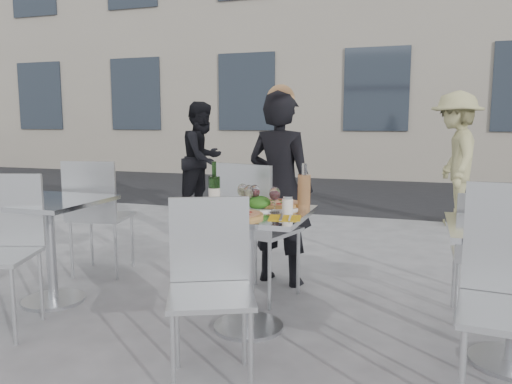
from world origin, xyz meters
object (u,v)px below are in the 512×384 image
(side_table_left, at_px, (50,229))
(woman_diner, at_px, (280,189))
(napkin_right, at_px, (285,218))
(main_table, at_px, (248,245))
(sugar_shaker, at_px, (288,205))
(pedestrian_b, at_px, (455,159))
(wineglass_white_b, at_px, (249,193))
(chair_near, at_px, (210,273))
(wineglass_red_b, at_px, (275,195))
(pizza_far, at_px, (277,204))
(wineglass_red_a, at_px, (255,192))
(pedestrian_a, at_px, (203,159))
(side_chair_lnear, at_px, (2,238))
(salad_plate, at_px, (259,204))
(side_chair_rfar, at_px, (487,247))
(side_chair_lfar, at_px, (96,208))
(chair_far, at_px, (254,220))
(wine_bottle, at_px, (214,190))
(carafe, at_px, (304,191))
(napkin_left, at_px, (201,213))
(pizza_near, at_px, (234,215))
(wineglass_white_a, at_px, (243,191))

(side_table_left, bearing_deg, woman_diner, 33.47)
(napkin_right, bearing_deg, main_table, 140.46)
(main_table, height_order, sugar_shaker, sugar_shaker)
(pedestrian_b, height_order, wineglass_white_b, pedestrian_b)
(chair_near, xyz_separation_m, wineglass_red_b, (0.15, 0.63, 0.32))
(pizza_far, bearing_deg, wineglass_white_b, -128.82)
(wineglass_red_b, distance_m, napkin_right, 0.22)
(pizza_far, relative_size, wineglass_red_a, 2.24)
(pedestrian_a, bearing_deg, side_chair_lnear, -161.53)
(salad_plate, distance_m, wineglass_red_b, 0.16)
(main_table, xyz_separation_m, side_chair_rfar, (1.41, 0.53, -0.03))
(wineglass_white_b, bearing_deg, salad_plate, 34.45)
(pizza_far, xyz_separation_m, wineglass_white_b, (-0.13, -0.17, 0.09))
(side_chair_rfar, height_order, woman_diner, woman_diner)
(side_table_left, distance_m, side_chair_lfar, 0.63)
(woman_diner, xyz_separation_m, wineglass_red_b, (0.23, -0.93, 0.09))
(chair_far, height_order, wine_bottle, wine_bottle)
(wine_bottle, bearing_deg, side_chair_rfar, 15.23)
(pedestrian_b, relative_size, sugar_shaker, 15.62)
(side_table_left, bearing_deg, side_chair_lnear, -87.61)
(chair_near, distance_m, side_chair_lnear, 1.50)
(carafe, distance_m, napkin_left, 0.65)
(side_chair_lnear, bearing_deg, pedestrian_a, 77.51)
(pedestrian_a, distance_m, wine_bottle, 3.83)
(side_chair_lnear, bearing_deg, wineglass_red_b, -2.93)
(main_table, height_order, side_chair_rfar, side_chair_rfar)
(side_table_left, distance_m, napkin_left, 1.29)
(side_table_left, relative_size, wineglass_white_b, 4.76)
(chair_near, bearing_deg, wineglass_red_b, 51.64)
(wineglass_red_b, bearing_deg, pizza_near, -131.53)
(pizza_near, bearing_deg, side_chair_lfar, 152.06)
(side_table_left, xyz_separation_m, wineglass_white_a, (1.43, 0.10, 0.32))
(side_chair_rfar, bearing_deg, pedestrian_a, -42.12)
(pedestrian_a, bearing_deg, wineglass_red_a, -138.54)
(woman_diner, bearing_deg, main_table, 107.13)
(chair_far, distance_m, pizza_near, 0.70)
(woman_diner, distance_m, wine_bottle, 0.90)
(side_chair_rfar, bearing_deg, pedestrian_b, -89.68)
(pizza_near, relative_size, napkin_right, 1.61)
(chair_near, relative_size, napkin_left, 4.54)
(salad_plate, bearing_deg, napkin_right, -44.82)
(wineglass_white_b, relative_size, napkin_left, 0.79)
(main_table, xyz_separation_m, wineglass_red_b, (0.16, 0.02, 0.32))
(carafe, bearing_deg, wineglass_red_a, -163.53)
(side_chair_lnear, xyz_separation_m, side_chair_rfar, (2.89, 0.97, -0.06))
(chair_near, xyz_separation_m, wineglass_red_a, (0.01, 0.68, 0.32))
(wineglass_red_a, bearing_deg, sugar_shaker, -18.42)
(pizza_near, bearing_deg, side_chair_lnear, -170.22)
(woman_diner, relative_size, wineglass_white_a, 9.72)
(wine_bottle, bearing_deg, carafe, 8.98)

